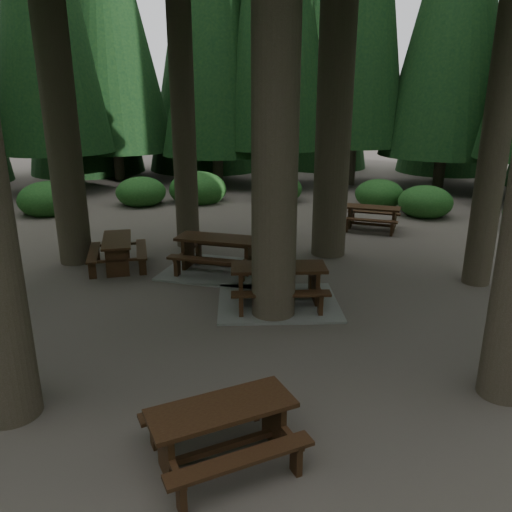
{
  "coord_description": "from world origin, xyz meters",
  "views": [
    {
      "loc": [
        0.51,
        -8.75,
        4.09
      ],
      "look_at": [
        0.46,
        0.54,
        1.1
      ],
      "focal_mm": 35.0,
      "sensor_mm": 36.0,
      "label": 1
    }
  ],
  "objects_px": {
    "picnic_table_b": "(117,248)",
    "picnic_table_c": "(219,259)",
    "picnic_table_e": "(222,424)",
    "picnic_table_d": "(372,214)",
    "picnic_table_a": "(278,291)"
  },
  "relations": [
    {
      "from": "picnic_table_a",
      "to": "picnic_table_e",
      "type": "height_order",
      "value": "picnic_table_a"
    },
    {
      "from": "picnic_table_d",
      "to": "picnic_table_c",
      "type": "bearing_deg",
      "value": -119.11
    },
    {
      "from": "picnic_table_b",
      "to": "picnic_table_c",
      "type": "xyz_separation_m",
      "value": [
        2.52,
        -0.28,
        -0.19
      ]
    },
    {
      "from": "picnic_table_a",
      "to": "picnic_table_d",
      "type": "distance_m",
      "value": 6.84
    },
    {
      "from": "picnic_table_a",
      "to": "picnic_table_b",
      "type": "bearing_deg",
      "value": 147.26
    },
    {
      "from": "picnic_table_d",
      "to": "picnic_table_e",
      "type": "xyz_separation_m",
      "value": [
        -4.04,
        -10.66,
        -0.01
      ]
    },
    {
      "from": "picnic_table_d",
      "to": "picnic_table_a",
      "type": "bearing_deg",
      "value": -98.56
    },
    {
      "from": "picnic_table_b",
      "to": "picnic_table_c",
      "type": "bearing_deg",
      "value": -110.11
    },
    {
      "from": "picnic_table_e",
      "to": "picnic_table_c",
      "type": "bearing_deg",
      "value": 69.36
    },
    {
      "from": "picnic_table_c",
      "to": "picnic_table_e",
      "type": "height_order",
      "value": "picnic_table_c"
    },
    {
      "from": "picnic_table_b",
      "to": "picnic_table_a",
      "type": "bearing_deg",
      "value": -133.99
    },
    {
      "from": "picnic_table_c",
      "to": "picnic_table_d",
      "type": "distance_m",
      "value": 6.12
    },
    {
      "from": "picnic_table_b",
      "to": "picnic_table_e",
      "type": "height_order",
      "value": "picnic_table_b"
    },
    {
      "from": "picnic_table_b",
      "to": "picnic_table_d",
      "type": "distance_m",
      "value": 8.04
    },
    {
      "from": "picnic_table_e",
      "to": "picnic_table_b",
      "type": "bearing_deg",
      "value": 88.61
    }
  ]
}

